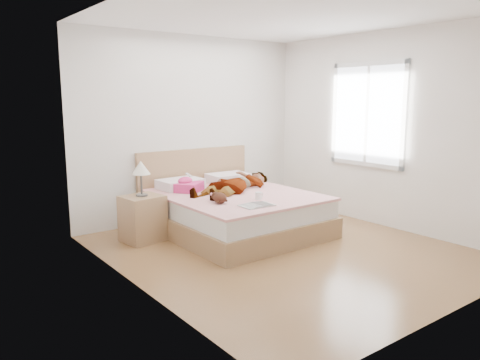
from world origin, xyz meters
The scene contains 11 objects.
ground centered at (0.00, 0.00, 0.00)m, with size 4.00×4.00×0.00m, color #57351B.
woman centered at (0.18, 1.18, 0.62)m, with size 0.60×1.59×0.22m, color white.
hair centered at (-0.39, 1.63, 0.55)m, with size 0.42×0.51×0.08m, color black.
phone centered at (-0.32, 1.58, 0.70)m, with size 0.05×0.10×0.01m, color silver.
room_shell centered at (1.77, 0.30, 1.50)m, with size 4.00×4.00×4.00m.
bed centered at (0.00, 1.04, 0.28)m, with size 1.80×2.08×1.00m.
towel centered at (-0.41, 1.44, 0.59)m, with size 0.47×0.45×0.19m.
magazine centered at (-0.22, 0.23, 0.52)m, with size 0.39×0.26×0.02m.
coffee_mug centered at (0.01, 0.49, 0.56)m, with size 0.11×0.08×0.09m.
plush_toy centered at (-0.49, 0.61, 0.58)m, with size 0.15×0.23×0.13m.
nightstand centered at (-1.14, 1.31, 0.33)m, with size 0.51×0.46×0.99m.
Camera 1 is at (-3.51, -3.81, 1.73)m, focal length 35.00 mm.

